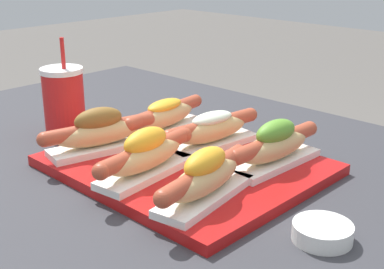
% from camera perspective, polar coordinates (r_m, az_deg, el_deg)
% --- Properties ---
extents(serving_tray, '(0.42, 0.35, 0.02)m').
position_cam_1_polar(serving_tray, '(0.92, -0.87, -3.18)').
color(serving_tray, '#B71414').
rests_on(serving_tray, patio_table).
extents(hot_dog_0, '(0.10, 0.22, 0.08)m').
position_cam_1_polar(hot_dog_0, '(0.95, -9.88, 0.27)').
color(hot_dog_0, white).
rests_on(hot_dog_0, serving_tray).
extents(hot_dog_1, '(0.08, 0.22, 0.08)m').
position_cam_1_polar(hot_dog_1, '(0.84, -4.86, -2.20)').
color(hot_dog_1, white).
rests_on(hot_dog_1, serving_tray).
extents(hot_dog_2, '(0.09, 0.22, 0.08)m').
position_cam_1_polar(hot_dog_2, '(0.76, 1.40, -4.56)').
color(hot_dog_2, white).
rests_on(hot_dog_2, serving_tray).
extents(hot_dog_3, '(0.08, 0.22, 0.06)m').
position_cam_1_polar(hot_dog_3, '(1.04, -2.91, 1.98)').
color(hot_dog_3, white).
rests_on(hot_dog_3, serving_tray).
extents(hot_dog_4, '(0.08, 0.22, 0.07)m').
position_cam_1_polar(hot_dog_4, '(0.96, 2.15, 0.52)').
color(hot_dog_4, white).
rests_on(hot_dog_4, serving_tray).
extents(hot_dog_5, '(0.07, 0.22, 0.08)m').
position_cam_1_polar(hot_dog_5, '(0.89, 8.85, -1.15)').
color(hot_dog_5, white).
rests_on(hot_dog_5, serving_tray).
extents(sauce_bowl, '(0.08, 0.08, 0.02)m').
position_cam_1_polar(sauce_bowl, '(0.73, 13.75, -9.99)').
color(sauce_bowl, white).
rests_on(sauce_bowl, patio_table).
extents(drink_cup, '(0.08, 0.08, 0.20)m').
position_cam_1_polar(drink_cup, '(1.09, -13.50, 3.39)').
color(drink_cup, red).
rests_on(drink_cup, patio_table).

